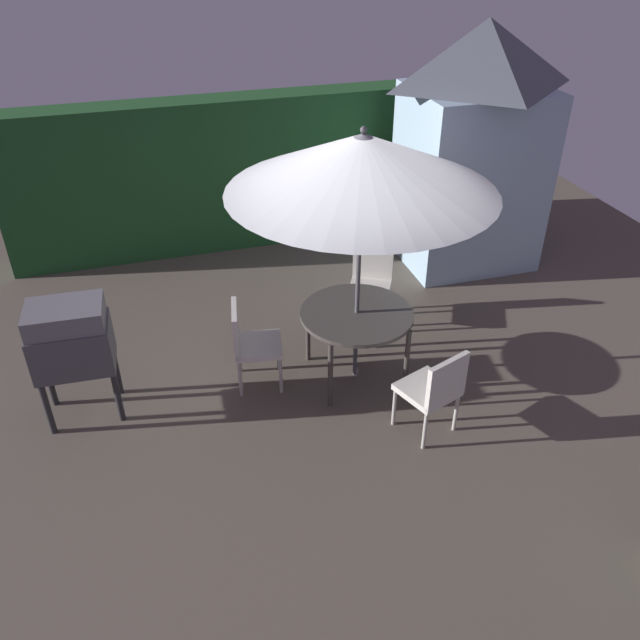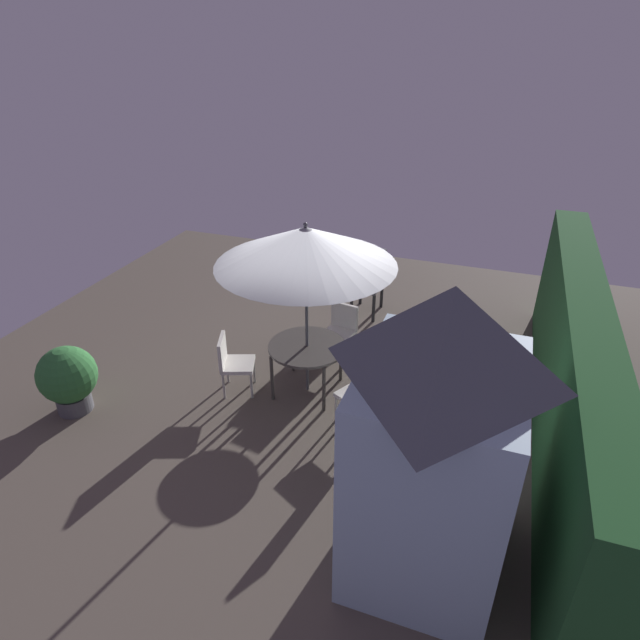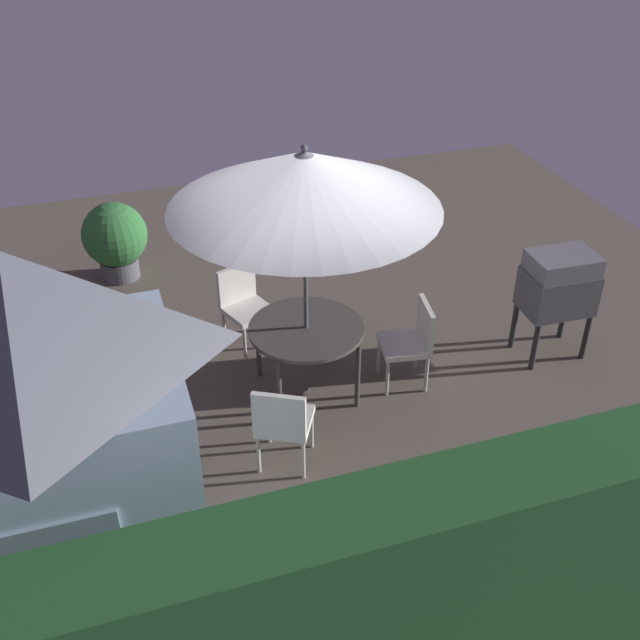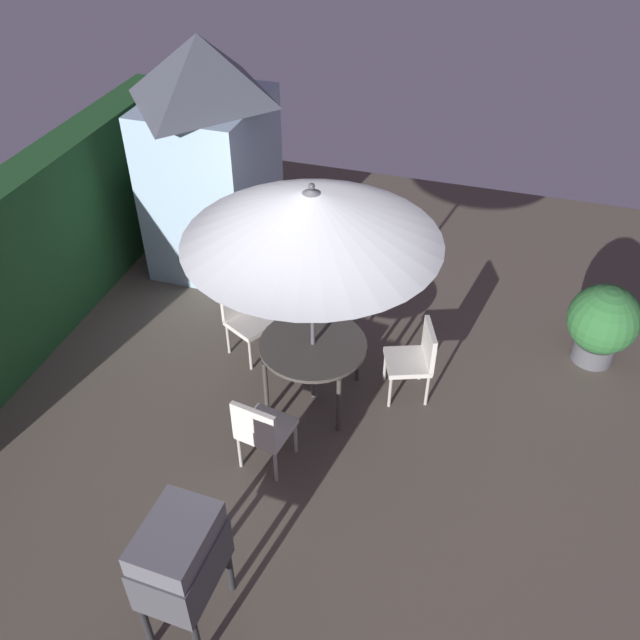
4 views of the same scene
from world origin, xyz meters
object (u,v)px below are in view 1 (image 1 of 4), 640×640
at_px(patio_umbrella, 362,163).
at_px(garden_shed, 473,146).
at_px(chair_far_side, 435,388).
at_px(chair_toward_hedge, 371,279).
at_px(chair_near_shed, 249,340).
at_px(bbq_grill, 71,340).
at_px(patio_table, 357,318).

bearing_deg(patio_umbrella, garden_shed, 42.70).
distance_m(chair_far_side, chair_toward_hedge, 2.01).
height_order(chair_near_shed, chair_far_side, same).
bearing_deg(garden_shed, bbq_grill, -158.89).
height_order(patio_table, chair_far_side, chair_far_side).
xyz_separation_m(chair_near_shed, chair_toward_hedge, (1.58, 0.79, 0.00)).
bearing_deg(chair_near_shed, chair_far_side, -40.11).
bearing_deg(bbq_grill, patio_umbrella, -4.09).
bearing_deg(chair_toward_hedge, bbq_grill, -166.21).
bearing_deg(chair_near_shed, chair_toward_hedge, 26.72).
bearing_deg(chair_toward_hedge, chair_far_side, -94.06).
height_order(garden_shed, bbq_grill, garden_shed).
relative_size(patio_table, chair_near_shed, 1.25).
distance_m(garden_shed, chair_far_side, 3.79).
xyz_separation_m(patio_table, bbq_grill, (-2.67, 0.19, 0.15)).
bearing_deg(chair_near_shed, patio_table, -9.68).
height_order(patio_table, bbq_grill, bbq_grill).
distance_m(patio_table, chair_near_shed, 1.08).
xyz_separation_m(garden_shed, chair_toward_hedge, (-1.75, -1.12, -1.03)).
xyz_separation_m(garden_shed, patio_umbrella, (-2.27, -2.10, 0.72)).
distance_m(patio_table, chair_far_side, 1.11).
relative_size(bbq_grill, chair_toward_hedge, 1.33).
relative_size(patio_table, patio_umbrella, 0.43).
bearing_deg(patio_umbrella, chair_far_side, -69.68).
distance_m(patio_table, chair_toward_hedge, 1.12).
relative_size(patio_table, chair_far_side, 1.25).
bearing_deg(garden_shed, patio_umbrella, -137.30).
xyz_separation_m(patio_table, patio_umbrella, (0.00, -0.00, 1.58)).
relative_size(chair_near_shed, chair_far_side, 1.00).
xyz_separation_m(chair_far_side, chair_toward_hedge, (0.14, 2.00, 0.00)).
bearing_deg(chair_far_side, patio_umbrella, 110.32).
bearing_deg(chair_toward_hedge, garden_shed, 32.71).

